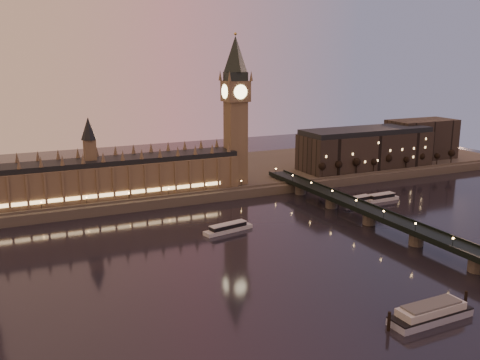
# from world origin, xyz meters

# --- Properties ---
(ground) EXTENTS (700.00, 700.00, 0.00)m
(ground) POSITION_xyz_m (0.00, 0.00, 0.00)
(ground) COLOR black
(ground) RESTS_ON ground
(far_embankment) EXTENTS (560.00, 130.00, 6.00)m
(far_embankment) POSITION_xyz_m (30.00, 165.00, 3.00)
(far_embankment) COLOR #423D35
(far_embankment) RESTS_ON ground
(palace_of_westminster) EXTENTS (180.00, 26.62, 52.00)m
(palace_of_westminster) POSITION_xyz_m (-40.12, 120.99, 21.71)
(palace_of_westminster) COLOR brown
(palace_of_westminster) RESTS_ON ground
(big_ben) EXTENTS (17.68, 17.68, 104.00)m
(big_ben) POSITION_xyz_m (53.99, 120.99, 63.95)
(big_ben) COLOR brown
(big_ben) RESTS_ON ground
(westminster_bridge) EXTENTS (13.20, 260.00, 15.30)m
(westminster_bridge) POSITION_xyz_m (91.61, 0.00, 5.52)
(westminster_bridge) COLOR black
(westminster_bridge) RESTS_ON ground
(city_block) EXTENTS (155.00, 45.00, 34.00)m
(city_block) POSITION_xyz_m (194.94, 130.93, 22.24)
(city_block) COLOR black
(city_block) RESTS_ON ground
(bare_tree_0) EXTENTS (5.39, 5.39, 10.97)m
(bare_tree_0) POSITION_xyz_m (117.17, 109.00, 14.17)
(bare_tree_0) COLOR black
(bare_tree_0) RESTS_ON ground
(bare_tree_1) EXTENTS (5.39, 5.39, 10.97)m
(bare_tree_1) POSITION_xyz_m (133.46, 109.00, 14.17)
(bare_tree_1) COLOR black
(bare_tree_1) RESTS_ON ground
(bare_tree_2) EXTENTS (5.39, 5.39, 10.97)m
(bare_tree_2) POSITION_xyz_m (149.75, 109.00, 14.17)
(bare_tree_2) COLOR black
(bare_tree_2) RESTS_ON ground
(bare_tree_3) EXTENTS (5.39, 5.39, 10.97)m
(bare_tree_3) POSITION_xyz_m (166.05, 109.00, 14.17)
(bare_tree_3) COLOR black
(bare_tree_3) RESTS_ON ground
(bare_tree_4) EXTENTS (5.39, 5.39, 10.97)m
(bare_tree_4) POSITION_xyz_m (182.34, 109.00, 14.17)
(bare_tree_4) COLOR black
(bare_tree_4) RESTS_ON ground
(bare_tree_5) EXTENTS (5.39, 5.39, 10.97)m
(bare_tree_5) POSITION_xyz_m (198.63, 109.00, 14.17)
(bare_tree_5) COLOR black
(bare_tree_5) RESTS_ON ground
(bare_tree_6) EXTENTS (5.39, 5.39, 10.97)m
(bare_tree_6) POSITION_xyz_m (214.92, 109.00, 14.17)
(bare_tree_6) COLOR black
(bare_tree_6) RESTS_ON ground
(bare_tree_7) EXTENTS (5.39, 5.39, 10.97)m
(bare_tree_7) POSITION_xyz_m (231.22, 109.00, 14.17)
(bare_tree_7) COLOR black
(bare_tree_7) RESTS_ON ground
(bare_tree_8) EXTENTS (5.39, 5.39, 10.97)m
(bare_tree_8) POSITION_xyz_m (247.51, 109.00, 14.17)
(bare_tree_8) COLOR black
(bare_tree_8) RESTS_ON ground
(cruise_boat_a) EXTENTS (30.05, 12.09, 4.70)m
(cruise_boat_a) POSITION_xyz_m (13.09, 41.40, 2.07)
(cruise_boat_a) COLOR silver
(cruise_boat_a) RESTS_ON ground
(cruise_boat_b) EXTENTS (26.01, 9.13, 4.70)m
(cruise_boat_b) POSITION_xyz_m (113.42, 58.07, 2.07)
(cruise_boat_b) COLOR silver
(cruise_boat_b) RESTS_ON ground
(cruise_boat_c) EXTENTS (24.85, 7.64, 4.92)m
(cruise_boat_c) POSITION_xyz_m (132.26, 56.86, 2.17)
(cruise_boat_c) COLOR silver
(cruise_boat_c) RESTS_ON ground
(moored_barge) EXTENTS (39.25, 10.49, 7.20)m
(moored_barge) POSITION_xyz_m (39.73, -82.92, 3.04)
(moored_barge) COLOR #9CA7C6
(moored_barge) RESTS_ON ground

